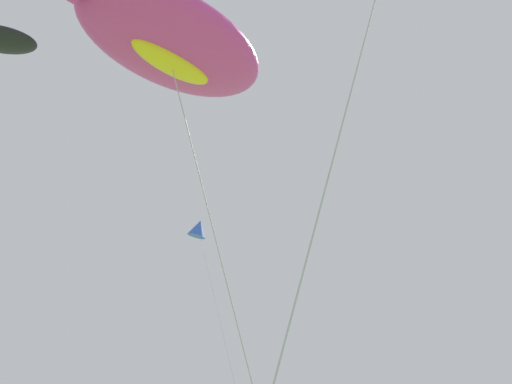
# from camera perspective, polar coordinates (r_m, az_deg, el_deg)

# --- Properties ---
(big_show_kite) EXTENTS (11.21, 3.49, 11.39)m
(big_show_kite) POSITION_cam_1_polar(r_m,az_deg,el_deg) (14.42, -8.86, 13.95)
(big_show_kite) COLOR #CC3899
(big_show_kite) RESTS_ON ground
(small_kite_tiny_distant) EXTENTS (1.04, 4.42, 12.78)m
(small_kite_tiny_distant) POSITION_cam_1_polar(r_m,az_deg,el_deg) (27.79, -5.26, -3.39)
(small_kite_tiny_distant) COLOR blue
(small_kite_tiny_distant) RESTS_ON ground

